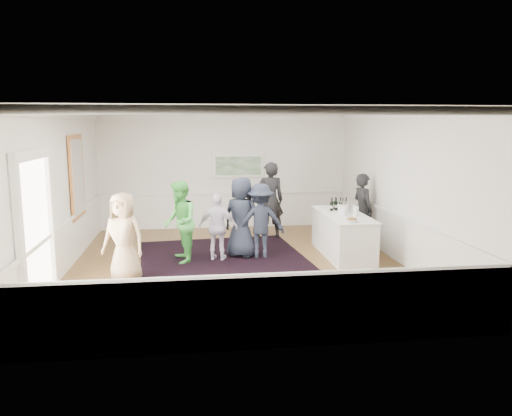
{
  "coord_description": "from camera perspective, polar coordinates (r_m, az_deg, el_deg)",
  "views": [
    {
      "loc": [
        -0.95,
        -10.16,
        2.97
      ],
      "look_at": [
        0.41,
        0.2,
        1.19
      ],
      "focal_mm": 35.0,
      "sensor_mm": 36.0,
      "label": 1
    }
  ],
  "objects": [
    {
      "name": "wall_left",
      "position": [
        10.56,
        -21.42,
        1.54
      ],
      "size": [
        0.02,
        8.0,
        3.2
      ],
      "primitive_type": "cube",
      "color": "white",
      "rests_on": "floor"
    },
    {
      "name": "guest_green",
      "position": [
        10.78,
        -8.69,
        -1.58
      ],
      "size": [
        0.77,
        0.94,
        1.78
      ],
      "primitive_type": "imported",
      "rotation": [
        0.0,
        0.0,
        -1.45
      ],
      "color": "#51CC53",
      "rests_on": "floor"
    },
    {
      "name": "guest_lilac",
      "position": [
        10.86,
        -4.36,
        -2.21
      ],
      "size": [
        0.93,
        0.58,
        1.48
      ],
      "primitive_type": "imported",
      "rotation": [
        0.0,
        0.0,
        2.87
      ],
      "color": "silver",
      "rests_on": "floor"
    },
    {
      "name": "guest_navy",
      "position": [
        11.11,
        -1.66,
        -1.08
      ],
      "size": [
        1.05,
        0.95,
        1.8
      ],
      "primitive_type": "imported",
      "rotation": [
        0.0,
        0.0,
        2.58
      ],
      "color": "#1E2433",
      "rests_on": "floor"
    },
    {
      "name": "area_rug",
      "position": [
        10.75,
        -3.41,
        -6.33
      ],
      "size": [
        3.98,
        4.99,
        0.02
      ],
      "primitive_type": "cube",
      "rotation": [
        0.0,
        0.0,
        0.09
      ],
      "color": "black",
      "rests_on": "floor"
    },
    {
      "name": "floor",
      "position": [
        10.62,
        -2.09,
        -6.58
      ],
      "size": [
        8.0,
        8.0,
        0.0
      ],
      "primitive_type": "plane",
      "color": "brown",
      "rests_on": "ground"
    },
    {
      "name": "landscape_painting",
      "position": [
        14.21,
        -2.04,
        4.85
      ],
      "size": [
        1.44,
        0.06,
        0.66
      ],
      "color": "white",
      "rests_on": "wall_back"
    },
    {
      "name": "wall_right",
      "position": [
        11.17,
        16.05,
        2.25
      ],
      "size": [
        0.02,
        8.0,
        3.2
      ],
      "primitive_type": "cube",
      "color": "white",
      "rests_on": "floor"
    },
    {
      "name": "juice_pitchers",
      "position": [
        11.12,
        10.33,
        -0.25
      ],
      "size": [
        0.39,
        0.34,
        0.24
      ],
      "color": "#5DAF3E",
      "rests_on": "serving_table"
    },
    {
      "name": "guest_dark_b",
      "position": [
        12.93,
        1.6,
        0.88
      ],
      "size": [
        0.76,
        0.53,
        1.99
      ],
      "primitive_type": "imported",
      "rotation": [
        0.0,
        0.0,
        3.22
      ],
      "color": "black",
      "rests_on": "floor"
    },
    {
      "name": "doorway",
      "position": [
        8.76,
        -23.92,
        -1.37
      ],
      "size": [
        0.1,
        1.78,
        2.56
      ],
      "color": "white",
      "rests_on": "wall_left"
    },
    {
      "name": "mirror",
      "position": [
        11.78,
        -19.76,
        3.4
      ],
      "size": [
        0.05,
        1.25,
        1.85
      ],
      "color": "#CA7A3B",
      "rests_on": "wall_left"
    },
    {
      "name": "wall_back",
      "position": [
        14.25,
        -3.66,
        4.13
      ],
      "size": [
        7.0,
        0.02,
        3.2
      ],
      "primitive_type": "cube",
      "color": "white",
      "rests_on": "floor"
    },
    {
      "name": "wine_bottles",
      "position": [
        11.8,
        9.34,
        0.52
      ],
      "size": [
        0.46,
        0.26,
        0.31
      ],
      "color": "black",
      "rests_on": "serving_table"
    },
    {
      "name": "ice_bucket",
      "position": [
        11.54,
        10.12,
        0.09
      ],
      "size": [
        0.26,
        0.26,
        0.25
      ],
      "primitive_type": "cylinder",
      "color": "silver",
      "rests_on": "serving_table"
    },
    {
      "name": "ceiling",
      "position": [
        10.2,
        -2.2,
        10.95
      ],
      "size": [
        7.0,
        8.0,
        0.02
      ],
      "primitive_type": "cube",
      "color": "white",
      "rests_on": "wall_back"
    },
    {
      "name": "wainscoting",
      "position": [
        10.49,
        -2.1,
        -3.95
      ],
      "size": [
        7.0,
        8.0,
        1.0
      ],
      "primitive_type": null,
      "color": "white",
      "rests_on": "floor"
    },
    {
      "name": "serving_table",
      "position": [
        11.44,
        9.87,
        -3.02
      ],
      "size": [
        0.9,
        2.38,
        0.97
      ],
      "color": "white",
      "rests_on": "floor"
    },
    {
      "name": "guest_dark_a",
      "position": [
        11.06,
        0.5,
        -1.48
      ],
      "size": [
        1.08,
        0.62,
        1.66
      ],
      "primitive_type": "imported",
      "rotation": [
        0.0,
        0.0,
        3.14
      ],
      "color": "#1E2433",
      "rests_on": "floor"
    },
    {
      "name": "guest_tan",
      "position": [
        9.67,
        -14.91,
        -3.3
      ],
      "size": [
        0.98,
        0.81,
        1.71
      ],
      "primitive_type": "imported",
      "rotation": [
        0.0,
        0.0,
        -0.37
      ],
      "color": "tan",
      "rests_on": "floor"
    },
    {
      "name": "bartender",
      "position": [
        12.44,
        12.09,
        -0.19
      ],
      "size": [
        0.59,
        0.74,
        1.77
      ],
      "primitive_type": "imported",
      "rotation": [
        0.0,
        0.0,
        1.86
      ],
      "color": "black",
      "rests_on": "floor"
    },
    {
      "name": "nut_bowl",
      "position": [
        10.46,
        10.89,
        -1.35
      ],
      "size": [
        0.27,
        0.27,
        0.08
      ],
      "color": "white",
      "rests_on": "serving_table"
    },
    {
      "name": "wall_front",
      "position": [
        6.38,
        1.25,
        -2.73
      ],
      "size": [
        7.0,
        0.02,
        3.2
      ],
      "primitive_type": "cube",
      "color": "white",
      "rests_on": "floor"
    }
  ]
}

